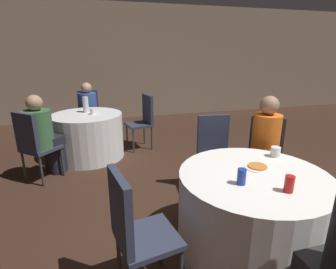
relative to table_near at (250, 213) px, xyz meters
name	(u,v)px	position (x,y,z in m)	size (l,w,h in m)	color
ground_plane	(263,243)	(0.18, 0.01, -0.36)	(16.00, 16.00, 0.00)	#382319
wall_back	(147,63)	(0.18, 5.21, 1.04)	(16.00, 0.06, 2.80)	gray
table_near	(250,213)	(0.00, 0.00, 0.00)	(1.22, 1.22, 0.72)	white
table_far	(88,136)	(-1.34, 2.60, 0.00)	(1.11, 1.11, 0.72)	white
chair_near_west	(134,226)	(-1.01, -0.18, 0.20)	(0.47, 0.46, 0.95)	#2D3347
chair_near_north	(214,148)	(0.14, 1.02, 0.20)	(0.45, 0.45, 0.95)	#2D3347
chair_near_northeast	(265,151)	(0.67, 0.78, 0.20)	(0.56, 0.56, 0.95)	#2D3347
chair_far_north	(89,111)	(-1.32, 3.57, 0.20)	(0.41, 0.41, 0.95)	#2D3347
chair_far_southwest	(33,142)	(-1.99, 1.88, 0.20)	(0.57, 0.57, 0.95)	#2D3347
chair_far_east	(144,117)	(-0.38, 2.79, 0.20)	(0.47, 0.47, 0.95)	#2D3347
person_blue_shirt	(88,113)	(-1.32, 3.40, 0.21)	(0.33, 0.51, 1.12)	#33384C
person_orange_shirt	(264,152)	(0.56, 0.65, 0.24)	(0.44, 0.45, 1.22)	black
person_green_jacket	(44,136)	(-1.88, 2.00, 0.23)	(0.49, 0.49, 1.15)	black
pizza_plate_near	(258,167)	(0.10, 0.11, 0.37)	(0.22, 0.22, 0.02)	white
soda_can_red	(289,184)	(0.07, -0.31, 0.42)	(0.07, 0.07, 0.12)	red
soda_can_blue	(242,177)	(-0.19, -0.12, 0.42)	(0.07, 0.07, 0.12)	#1E38A5
cup_near	(276,152)	(0.40, 0.27, 0.41)	(0.09, 0.09, 0.10)	white
bottle_far	(86,105)	(-1.34, 2.74, 0.49)	(0.09, 0.09, 0.25)	silver
cup_far	(93,111)	(-1.23, 2.57, 0.41)	(0.08, 0.08, 0.09)	white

